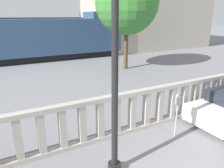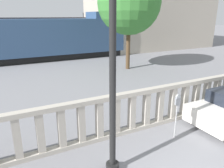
# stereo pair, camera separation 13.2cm
# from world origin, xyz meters

# --- Properties ---
(balustrade) EXTENTS (14.77, 0.24, 1.43)m
(balustrade) POSITION_xyz_m (0.00, 3.23, 0.71)
(balustrade) COLOR #ADA599
(balustrade) RESTS_ON ground
(lamppost) EXTENTS (0.44, 0.44, 6.10)m
(lamppost) POSITION_xyz_m (-1.46, 1.80, 3.71)
(lamppost) COLOR black
(lamppost) RESTS_ON ground
(parking_meter) EXTENTS (0.18, 0.18, 1.47)m
(parking_meter) POSITION_xyz_m (1.02, 2.27, 1.19)
(parking_meter) COLOR silver
(parking_meter) RESTS_ON ground
(train_near) EXTENTS (18.26, 2.86, 4.08)m
(train_near) POSITION_xyz_m (-1.87, 17.37, 1.84)
(train_near) COLOR black
(train_near) RESTS_ON ground
(train_far) EXTENTS (26.68, 2.98, 4.13)m
(train_far) POSITION_xyz_m (-2.91, 26.02, 1.85)
(train_far) COLOR black
(train_far) RESTS_ON ground
(building_block) EXTENTS (13.23, 9.89, 10.48)m
(building_block) POSITION_xyz_m (13.53, 21.23, 5.24)
(building_block) COLOR #ADA393
(building_block) RESTS_ON ground
(tree_left) EXTENTS (4.35, 4.35, 6.77)m
(tree_left) POSITION_xyz_m (4.64, 11.14, 4.59)
(tree_left) COLOR #4C3823
(tree_left) RESTS_ON ground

